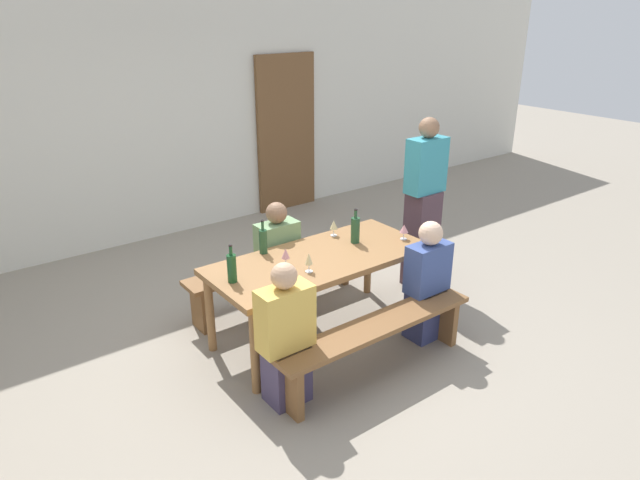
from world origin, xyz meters
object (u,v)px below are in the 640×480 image
wine_bottle_2 (232,268)px  wine_glass_2 (286,254)px  wine_bottle_1 (263,241)px  wine_glass_0 (404,229)px  wine_glass_3 (334,225)px  standing_host (423,207)px  bench_near (376,335)px  seated_guest_near_0 (286,339)px  tasting_table (320,265)px  seated_guest_far_0 (278,262)px  wine_glass_1 (309,259)px  bench_far (275,270)px  wooden_door (286,134)px  seated_guest_near_1 (427,284)px

wine_bottle_2 → wine_glass_2: wine_bottle_2 is taller
wine_bottle_1 → wine_glass_0: bearing=-23.1°
wine_glass_3 → wine_bottle_1: bearing=175.8°
wine_bottle_1 → standing_host: 1.76m
bench_near → standing_host: size_ratio=1.04×
wine_glass_3 → seated_guest_near_0: (-1.11, -0.86, -0.34)m
tasting_table → wine_glass_3: 0.51m
tasting_table → seated_guest_far_0: bearing=95.7°
wine_glass_0 → standing_host: 0.68m
tasting_table → wine_glass_0: bearing=-10.0°
wine_bottle_2 → wine_glass_1: size_ratio=1.88×
wine_bottle_2 → wine_bottle_1: bearing=33.9°
bench_far → wine_bottle_1: (-0.33, -0.37, 0.51)m
wine_bottle_1 → wine_glass_2: wine_bottle_1 is taller
seated_guest_far_0 → wine_bottle_2: bearing=-54.5°
wine_glass_2 → wine_glass_3: (0.70, 0.27, 0.00)m
wine_bottle_1 → standing_host: standing_host is taller
bench_far → wooden_door: bearing=53.5°
seated_guest_far_0 → wine_glass_0: bearing=51.1°
tasting_table → wine_glass_0: 0.86m
bench_far → seated_guest_near_0: 1.48m
wine_glass_0 → seated_guest_far_0: (-0.88, 0.71, -0.34)m
wine_bottle_2 → wine_glass_3: wine_bottle_2 is taller
bench_far → seated_guest_near_0: seated_guest_near_0 is taller
seated_guest_near_0 → bench_far: bearing=-29.7°
wine_bottle_1 → wine_glass_0: wine_bottle_1 is taller
bench_near → bench_far: 1.43m
wine_bottle_2 → seated_guest_near_1: size_ratio=0.28×
bench_far → wine_glass_3: (0.38, -0.42, 0.50)m
wine_glass_0 → seated_guest_near_0: size_ratio=0.13×
wine_glass_0 → wooden_door: bearing=74.6°
seated_guest_far_0 → seated_guest_near_1: bearing=33.8°
wine_glass_3 → seated_guest_far_0: bearing=148.3°
wine_bottle_1 → tasting_table: bearing=-46.3°
wine_glass_0 → wine_bottle_2: bearing=173.8°
tasting_table → wine_glass_3: size_ratio=12.63×
wine_bottle_2 → seated_guest_far_0: 0.99m
wine_bottle_2 → wine_glass_1: 0.60m
bench_far → seated_guest_far_0: bearing=-110.4°
wine_glass_0 → wine_glass_2: 1.16m
wine_bottle_2 → standing_host: standing_host is taller
tasting_table → wine_glass_0: (0.82, -0.15, 0.18)m
bench_near → wine_bottle_2: wine_bottle_2 is taller
wine_glass_2 → seated_guest_near_1: 1.23m
wine_glass_2 → seated_guest_far_0: seated_guest_far_0 is taller
tasting_table → seated_guest_near_1: (0.70, -0.56, -0.16)m
wine_bottle_2 → seated_guest_near_1: (1.51, -0.60, -0.36)m
wine_bottle_2 → seated_guest_far_0: bearing=35.5°
standing_host → seated_guest_near_0: bearing=19.2°
tasting_table → standing_host: (1.42, 0.18, 0.16)m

